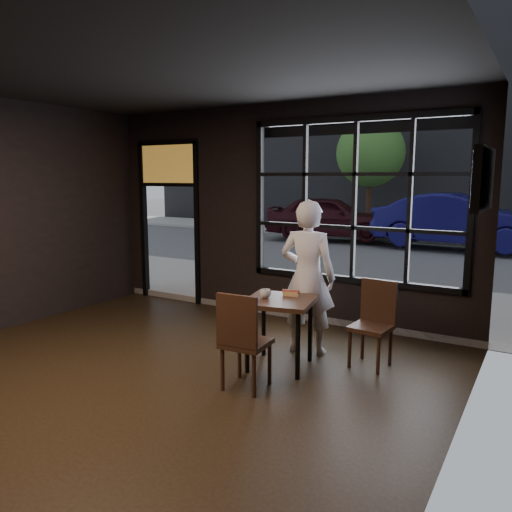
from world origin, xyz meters
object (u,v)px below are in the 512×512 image
Objects in this scene: cafe_table at (280,333)px; man at (308,277)px; navy_car at (458,221)px; chair_near at (246,340)px.

cafe_table is 0.81m from man.
cafe_table is 0.17× the size of navy_car.
navy_car reaches higher than chair_near.
chair_near is 0.21× the size of navy_car.
man is 9.96m from navy_car.
man is (0.08, 1.28, 0.43)m from chair_near.
chair_near reaches higher than cafe_table.
navy_car is at bearing -95.21° from chair_near.
man is (0.05, 0.61, 0.54)m from cafe_table.
cafe_table is 10.58m from navy_car.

